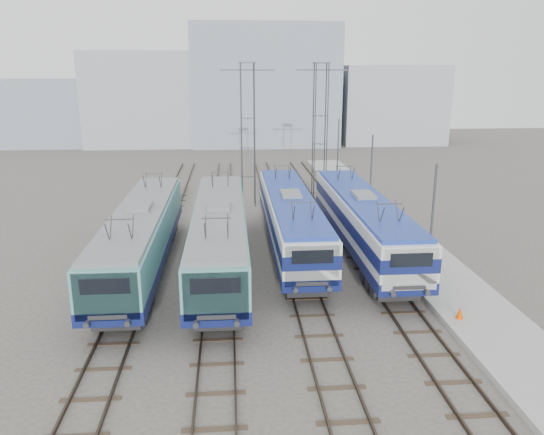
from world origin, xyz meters
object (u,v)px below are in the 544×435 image
(locomotive_far_right, at_px, (363,219))
(locomotive_center_right, at_px, (291,217))
(locomotive_far_left, at_px, (141,234))
(safety_cone, at_px, (460,313))
(mast_rear, at_px, (338,157))
(catenary_tower_east, at_px, (320,125))
(mast_mid, at_px, (370,183))
(catenary_tower_west, at_px, (248,129))
(locomotive_center_left, at_px, (220,234))
(mast_front, at_px, (431,232))

(locomotive_far_right, bearing_deg, locomotive_center_right, 170.21)
(locomotive_far_left, xyz_separation_m, safety_cone, (15.70, -7.86, -1.74))
(locomotive_far_left, height_order, mast_rear, mast_rear)
(catenary_tower_east, bearing_deg, safety_cone, -84.48)
(locomotive_far_left, xyz_separation_m, locomotive_center_right, (9.00, 2.81, 0.02))
(locomotive_far_right, height_order, mast_mid, mast_mid)
(locomotive_far_left, bearing_deg, locomotive_center_right, 17.35)
(locomotive_far_right, height_order, safety_cone, locomotive_far_right)
(mast_mid, bearing_deg, catenary_tower_west, 137.07)
(locomotive_center_right, height_order, mast_mid, mast_mid)
(locomotive_center_left, height_order, mast_front, mast_front)
(locomotive_center_left, bearing_deg, locomotive_far_left, 176.51)
(catenary_tower_west, relative_size, mast_front, 1.71)
(catenary_tower_east, distance_m, safety_cone, 26.18)
(locomotive_far_left, relative_size, locomotive_center_left, 0.99)
(locomotive_center_right, height_order, catenary_tower_west, catenary_tower_west)
(locomotive_far_right, height_order, mast_front, mast_front)
(locomotive_far_left, height_order, locomotive_far_right, locomotive_far_left)
(catenary_tower_east, distance_m, mast_mid, 10.69)
(locomotive_far_right, distance_m, safety_cone, 10.29)
(catenary_tower_west, height_order, mast_mid, catenary_tower_west)
(mast_mid, bearing_deg, locomotive_center_left, -144.41)
(locomotive_center_left, xyz_separation_m, mast_mid, (10.85, 7.77, 1.16))
(locomotive_far_right, relative_size, catenary_tower_east, 1.54)
(catenary_tower_west, bearing_deg, locomotive_far_left, -113.54)
(locomotive_far_left, distance_m, mast_mid, 17.12)
(locomotive_center_left, bearing_deg, locomotive_far_right, 14.39)
(catenary_tower_west, distance_m, mast_mid, 12.16)
(locomotive_far_left, distance_m, catenary_tower_west, 17.44)
(locomotive_center_left, height_order, catenary_tower_west, catenary_tower_west)
(mast_front, relative_size, safety_cone, 12.45)
(locomotive_center_right, xyz_separation_m, mast_mid, (6.35, 4.68, 1.16))
(catenary_tower_east, relative_size, mast_rear, 1.71)
(catenary_tower_west, xyz_separation_m, catenary_tower_east, (6.50, 2.00, 0.00))
(locomotive_center_right, xyz_separation_m, mast_rear, (6.35, 16.68, 1.16))
(mast_mid, bearing_deg, locomotive_center_right, -143.62)
(locomotive_far_left, height_order, locomotive_center_left, locomotive_center_left)
(mast_mid, bearing_deg, catenary_tower_east, 101.86)
(locomotive_far_right, height_order, catenary_tower_east, catenary_tower_east)
(mast_rear, bearing_deg, locomotive_center_right, -110.84)
(catenary_tower_east, xyz_separation_m, mast_front, (2.10, -22.00, -3.14))
(mast_front, relative_size, mast_rear, 1.00)
(locomotive_center_right, relative_size, mast_front, 2.63)
(catenary_tower_east, bearing_deg, locomotive_far_left, -127.15)
(locomotive_center_left, relative_size, locomotive_far_right, 1.02)
(locomotive_center_right, distance_m, mast_mid, 7.97)
(locomotive_far_left, xyz_separation_m, locomotive_center_left, (4.50, -0.27, 0.02))
(locomotive_far_left, distance_m, mast_front, 16.04)
(locomotive_center_left, distance_m, mast_rear, 22.58)
(catenary_tower_east, relative_size, mast_mid, 1.71)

